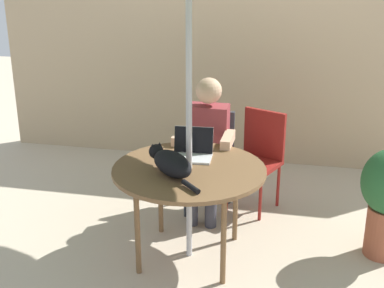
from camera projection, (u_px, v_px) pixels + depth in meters
The scene contains 8 objects.
ground_plane at pixel (189, 255), 4.15m from camera, with size 14.00×14.00×0.00m, color #BCAD93.
fence_back at pixel (231, 76), 5.74m from camera, with size 5.14×0.08×1.90m, color tan.
patio_table at pixel (189, 175), 3.91m from camera, with size 1.13×1.13×0.73m.
chair_occupied at pixel (210, 153), 4.77m from camera, with size 0.40×0.40×0.89m.
chair_empty at pixel (259, 152), 4.79m from camera, with size 0.53×0.53×0.89m.
person_seated at pixel (207, 141), 4.56m from camera, with size 0.48×0.48×1.23m.
laptop at pixel (193, 148), 4.09m from camera, with size 0.31×0.27×0.21m.
cat at pixel (170, 163), 3.77m from camera, with size 0.47×0.51×0.17m.
Camera 1 is at (0.77, -3.51, 2.24)m, focal length 50.00 mm.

